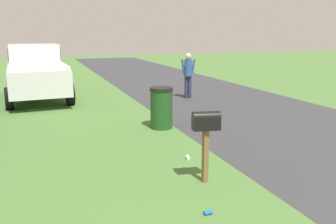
# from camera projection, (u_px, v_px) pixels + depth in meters

# --- Properties ---
(mailbox) EXTENTS (0.28, 0.50, 1.27)m
(mailbox) POSITION_uv_depth(u_px,v_px,m) (206.00, 126.00, 5.94)
(mailbox) COLOR brown
(mailbox) RESTS_ON ground
(pickup_truck) EXTENTS (5.49, 2.48, 2.09)m
(pickup_truck) POSITION_uv_depth(u_px,v_px,m) (36.00, 70.00, 13.84)
(pickup_truck) COLOR silver
(pickup_truck) RESTS_ON ground
(trash_bin) EXTENTS (0.63, 0.63, 1.12)m
(trash_bin) POSITION_uv_depth(u_px,v_px,m) (161.00, 108.00, 9.52)
(trash_bin) COLOR #1E4C1E
(trash_bin) RESTS_ON ground
(pedestrian) EXTENTS (0.30, 0.55, 1.77)m
(pedestrian) POSITION_uv_depth(u_px,v_px,m) (188.00, 72.00, 13.78)
(pedestrian) COLOR #2D3351
(pedestrian) RESTS_ON ground
(litter_can_midfield_a) EXTENTS (0.07, 0.12, 0.07)m
(litter_can_midfield_a) POSITION_uv_depth(u_px,v_px,m) (208.00, 213.00, 5.04)
(litter_can_midfield_a) COLOR blue
(litter_can_midfield_a) RESTS_ON ground
(litter_cup_far_scatter) EXTENTS (0.11, 0.10, 0.08)m
(litter_cup_far_scatter) POSITION_uv_depth(u_px,v_px,m) (188.00, 157.00, 7.26)
(litter_cup_far_scatter) COLOR white
(litter_cup_far_scatter) RESTS_ON ground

